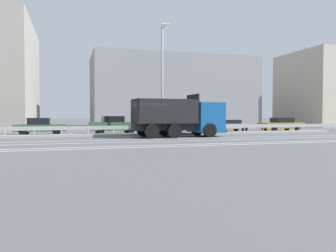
% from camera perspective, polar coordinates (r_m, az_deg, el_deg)
% --- Properties ---
extents(ground_plane, '(320.00, 320.00, 0.00)m').
position_cam_1_polar(ground_plane, '(24.36, -3.47, -2.02)').
color(ground_plane, '#565659').
extents(lane_strip_0, '(66.91, 0.16, 0.01)m').
position_cam_1_polar(lane_strip_0, '(23.37, 3.11, -2.18)').
color(lane_strip_0, silver).
rests_on(lane_strip_0, ground_plane).
extents(lane_strip_1, '(66.91, 0.16, 0.01)m').
position_cam_1_polar(lane_strip_1, '(21.60, 4.84, -2.52)').
color(lane_strip_1, silver).
rests_on(lane_strip_1, ground_plane).
extents(lane_strip_2, '(66.91, 0.16, 0.01)m').
position_cam_1_polar(lane_strip_2, '(19.24, 7.66, -3.07)').
color(lane_strip_2, silver).
rests_on(lane_strip_2, ground_plane).
extents(lane_strip_3, '(66.91, 0.16, 0.01)m').
position_cam_1_polar(lane_strip_3, '(18.43, 8.83, -3.30)').
color(lane_strip_3, silver).
rests_on(lane_strip_3, ground_plane).
extents(median_island, '(36.80, 1.10, 0.18)m').
position_cam_1_polar(median_island, '(26.96, -4.79, -1.45)').
color(median_island, gray).
rests_on(median_island, ground_plane).
extents(median_guardrail, '(66.91, 0.09, 0.78)m').
position_cam_1_polar(median_guardrail, '(28.23, -5.35, -0.33)').
color(median_guardrail, '#9EA0A5').
rests_on(median_guardrail, ground_plane).
extents(dump_truck, '(7.16, 2.84, 3.27)m').
position_cam_1_polar(dump_truck, '(25.38, 3.82, 1.10)').
color(dump_truck, '#144C8C').
rests_on(dump_truck, ground_plane).
extents(median_road_sign, '(0.76, 0.16, 2.53)m').
position_cam_1_polar(median_road_sign, '(28.94, 7.70, 1.25)').
color(median_road_sign, white).
rests_on(median_road_sign, ground_plane).
extents(street_lamp_1, '(0.72, 1.83, 8.99)m').
position_cam_1_polar(street_lamp_1, '(27.35, -0.98, 8.76)').
color(street_lamp_1, '#ADADB2').
rests_on(street_lamp_1, ground_plane).
extents(parked_car_3, '(4.18, 2.04, 1.44)m').
position_cam_1_polar(parked_car_3, '(29.60, -21.33, -0.05)').
color(parked_car_3, '#335B33').
rests_on(parked_car_3, ground_plane).
extents(parked_car_4, '(4.40, 2.13, 1.59)m').
position_cam_1_polar(parked_car_4, '(29.80, -9.38, 0.19)').
color(parked_car_4, '#335B33').
rests_on(parked_car_4, ground_plane).
extents(parked_car_5, '(4.87, 2.13, 1.41)m').
position_cam_1_polar(parked_car_5, '(31.31, 1.69, 0.17)').
color(parked_car_5, '#335B33').
rests_on(parked_car_5, ground_plane).
extents(parked_car_6, '(4.33, 2.01, 1.20)m').
position_cam_1_polar(parked_car_6, '(33.86, 10.53, 0.13)').
color(parked_car_6, gray).
rests_on(parked_car_6, ground_plane).
extents(parked_car_7, '(4.53, 1.94, 1.40)m').
position_cam_1_polar(parked_car_7, '(36.36, 19.10, 0.29)').
color(parked_car_7, '#B27A14').
rests_on(parked_car_7, ground_plane).
extents(background_building_1, '(23.09, 9.69, 9.89)m').
position_cam_1_polar(background_building_1, '(47.60, 0.98, 5.85)').
color(background_building_1, gray).
rests_on(background_building_1, ground_plane).
extents(background_building_2, '(11.21, 11.38, 11.24)m').
position_cam_1_polar(background_building_2, '(56.97, 25.71, 5.70)').
color(background_building_2, '#B7AD99').
rests_on(background_building_2, ground_plane).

